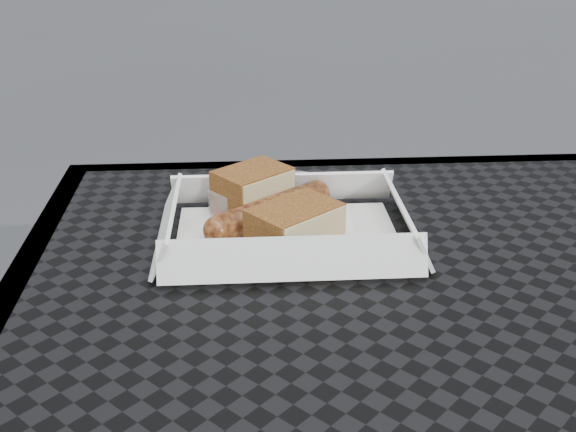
{
  "coord_description": "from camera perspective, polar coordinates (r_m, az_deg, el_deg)",
  "views": [
    {
      "loc": [
        -0.18,
        -0.47,
        1.07
      ],
      "look_at": [
        -0.14,
        0.16,
        0.78
      ],
      "focal_mm": 45.0,
      "sensor_mm": 36.0,
      "label": 1
    }
  ],
  "objects": [
    {
      "name": "patio_table",
      "position": [
        0.64,
        13.77,
        -14.39
      ],
      "size": [
        0.8,
        0.8,
        0.74
      ],
      "color": "black",
      "rests_on": "ground"
    },
    {
      "name": "food_tray",
      "position": [
        0.72,
        -0.05,
        -1.69
      ],
      "size": [
        0.22,
        0.15,
        0.0
      ],
      "primitive_type": "cube",
      "color": "white",
      "rests_on": "patio_table"
    },
    {
      "name": "bratwurst",
      "position": [
        0.74,
        -1.44,
        0.36
      ],
      "size": [
        0.13,
        0.11,
        0.03
      ],
      "rotation": [
        0.0,
        0.0,
        0.68
      ],
      "color": "brown",
      "rests_on": "food_tray"
    },
    {
      "name": "bread_near",
      "position": [
        0.77,
        -2.8,
        2.06
      ],
      "size": [
        0.09,
        0.09,
        0.05
      ],
      "primitive_type": "cube",
      "rotation": [
        0.0,
        0.0,
        0.68
      ],
      "color": "brown",
      "rests_on": "food_tray"
    },
    {
      "name": "bread_far",
      "position": [
        0.69,
        0.54,
        -0.87
      ],
      "size": [
        0.1,
        0.09,
        0.04
      ],
      "primitive_type": "cube",
      "rotation": [
        0.0,
        0.0,
        0.68
      ],
      "color": "brown",
      "rests_on": "food_tray"
    },
    {
      "name": "veg_garnish",
      "position": [
        0.69,
        4.85,
        -2.83
      ],
      "size": [
        0.03,
        0.03,
        0.0
      ],
      "color": "#D44C09",
      "rests_on": "food_tray"
    },
    {
      "name": "napkin",
      "position": [
        0.72,
        2.65,
        -2.03
      ],
      "size": [
        0.12,
        0.12,
        0.0
      ],
      "primitive_type": "cube",
      "rotation": [
        0.0,
        0.0,
        -0.01
      ],
      "color": "white",
      "rests_on": "patio_table"
    },
    {
      "name": "condiment_cup_sauce",
      "position": [
        0.77,
        -4.47,
        1.12
      ],
      "size": [
        0.05,
        0.05,
        0.03
      ],
      "primitive_type": "cylinder",
      "color": "maroon",
      "rests_on": "patio_table"
    },
    {
      "name": "condiment_cup_empty",
      "position": [
        0.79,
        0.68,
        1.93
      ],
      "size": [
        0.05,
        0.05,
        0.03
      ],
      "primitive_type": "cylinder",
      "color": "silver",
      "rests_on": "patio_table"
    }
  ]
}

